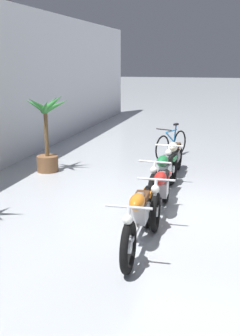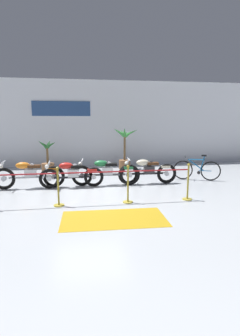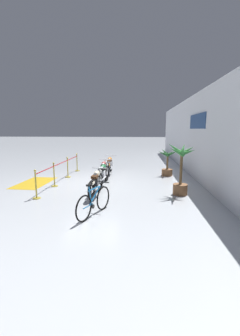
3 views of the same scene
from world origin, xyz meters
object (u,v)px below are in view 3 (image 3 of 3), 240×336
Objects in this scene: motorcycle_orange_0 at (110,165)px; floor_banner at (35,183)px; motorcycle_red_1 at (104,170)px; bicycle at (94,202)px; stanchion_mid_right at (54,178)px; potted_palm_right_of_row at (181,171)px; stanchion_far_left at (69,164)px; stanchion_far_right at (36,189)px; potted_palm_left_of_row at (167,165)px; motorcycle_cream_3 at (96,183)px; stanchion_mid_left at (68,170)px; motorcycle_green_2 at (103,175)px.

motorcycle_orange_0 reaches higher than floor_banner.
motorcycle_red_1 is 4.71m from bicycle.
motorcycle_orange_0 is at bearing 145.83° from stanchion_mid_right.
potted_palm_right_of_row is at bearing 53.81° from motorcycle_red_1.
potted_palm_right_of_row reaches higher than motorcycle_red_1.
stanchion_far_left is at bearing -155.58° from bicycle.
stanchion_far_left is at bearing 180.00° from stanchion_far_right.
potted_palm_right_of_row is (3.52, 0.05, 0.35)m from potted_palm_left_of_row.
motorcycle_cream_3 is 3.59m from stanchion_mid_left.
motorcycle_cream_3 reaches higher than floor_banner.
stanchion_far_left is (-1.67, -2.04, 0.19)m from motorcycle_green_2.
stanchion_far_right is (3.31, -1.91, -0.10)m from motorcycle_red_1.
stanchion_far_right is at bearing 0.00° from stanchion_mid_right.
stanchion_far_right reaches higher than motorcycle_cream_3.
stanchion_mid_left reaches higher than bicycle.
stanchion_mid_left is 3.61m from stanchion_far_right.
motorcycle_orange_0 is 0.97× the size of motorcycle_green_2.
motorcycle_orange_0 is 2.21× the size of stanchion_mid_right.
stanchion_mid_right reaches higher than motorcycle_orange_0.
motorcycle_green_2 is 2.96m from stanchion_far_right.
bicycle is 1.12× the size of potted_palm_left_of_row.
stanchion_mid_left is (1.10, -2.02, -0.11)m from motorcycle_orange_0.
floor_banner is at bearing -115.25° from stanchion_mid_right.
floor_banner is at bearing -153.06° from stanchion_far_right.
motorcycle_red_1 is 1.18m from motorcycle_green_2.
bicycle is 6.45m from potted_palm_left_of_row.
stanchion_mid_left and stanchion_mid_right have the same top height.
motorcycle_orange_0 is at bearing 175.56° from motorcycle_red_1.
bicycle is 1.56× the size of stanchion_far_right.
stanchion_far_right is at bearing 28.70° from floor_banner.
motorcycle_orange_0 is at bearing 156.80° from stanchion_far_right.
potted_palm_left_of_row reaches higher than stanchion_mid_right.
motorcycle_green_2 is 3.53m from bicycle.
stanchion_far_left is 2.28× the size of floor_banner.
stanchion_far_left is at bearing 180.00° from stanchion_mid_left.
potted_palm_left_of_row is at bearing 126.72° from motorcycle_green_2.
motorcycle_green_2 is at bearing 6.21° from motorcycle_red_1.
stanchion_far_left is at bearing -66.03° from motorcycle_orange_0.
stanchion_mid_right is 1.33m from floor_banner.
bicycle is at bearing 9.12° from motorcycle_cream_3.
stanchion_far_right is (3.61, 0.00, 0.00)m from stanchion_mid_left.
potted_palm_left_of_row is 0.61× the size of floor_banner.
potted_palm_left_of_row reaches higher than stanchion_mid_left.
potted_palm_left_of_row is 1.39× the size of stanchion_mid_right.
potted_palm_right_of_row is 1.90× the size of stanchion_mid_right.
potted_palm_right_of_row is 5.27m from stanchion_mid_right.
motorcycle_cream_3 is (2.66, 0.12, 0.01)m from motorcycle_red_1.
potted_palm_left_of_row reaches higher than motorcycle_green_2.
floor_banner is at bearing -37.23° from stanchion_far_left.
floor_banner is (1.03, -3.07, -0.45)m from motorcycle_red_1.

